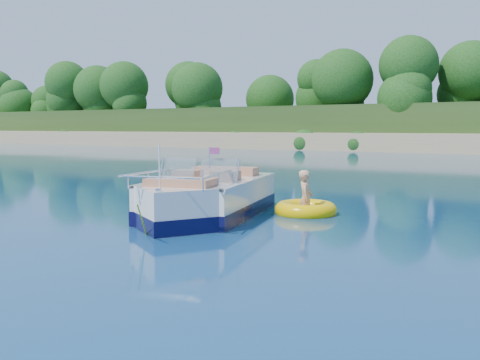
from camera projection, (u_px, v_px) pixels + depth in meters
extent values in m
plane|color=#0B284D|center=(179.00, 229.00, 10.54)|extent=(160.00, 160.00, 0.00)
cube|color=#9F855C|center=(466.00, 146.00, 43.00)|extent=(170.00, 8.00, 2.00)
cylinder|color=black|center=(92.00, 120.00, 68.21)|extent=(0.44, 0.44, 2.80)
sphere|color=black|center=(91.00, 99.00, 67.95)|extent=(4.62, 4.62, 4.62)
cylinder|color=black|center=(280.00, 116.00, 54.03)|extent=(0.44, 0.44, 3.20)
sphere|color=black|center=(280.00, 86.00, 53.73)|extent=(5.28, 5.28, 5.28)
cylinder|color=black|center=(474.00, 112.00, 46.14)|extent=(0.44, 0.44, 3.60)
sphere|color=black|center=(476.00, 72.00, 45.80)|extent=(5.94, 5.94, 5.94)
cube|color=silver|center=(211.00, 201.00, 12.29)|extent=(2.83, 4.19, 1.06)
cube|color=silver|center=(178.00, 214.00, 10.57)|extent=(1.98, 1.98, 1.06)
cube|color=black|center=(211.00, 208.00, 12.30)|extent=(2.87, 4.23, 0.30)
cube|color=black|center=(178.00, 221.00, 10.58)|extent=(2.02, 2.02, 0.30)
cube|color=tan|center=(215.00, 187.00, 12.54)|extent=(2.18, 2.98, 0.10)
cube|color=silver|center=(210.00, 180.00, 12.24)|extent=(2.87, 4.20, 0.06)
cube|color=black|center=(239.00, 189.00, 14.27)|extent=(0.62, 0.47, 0.91)
cube|color=#8C9EA5|center=(179.00, 169.00, 11.67)|extent=(0.81, 0.33, 0.49)
cube|color=#8C9EA5|center=(218.00, 170.00, 11.40)|extent=(0.83, 0.53, 0.49)
cube|color=#B57353|center=(188.00, 179.00, 12.13)|extent=(0.67, 0.67, 0.41)
cube|color=#B57353|center=(226.00, 180.00, 11.85)|extent=(0.67, 0.67, 0.41)
cube|color=#B57353|center=(225.00, 175.00, 13.19)|extent=(1.67, 0.90, 0.39)
cube|color=#B57353|center=(181.00, 187.00, 10.70)|extent=(1.47, 1.04, 0.34)
cylinder|color=silver|center=(159.00, 168.00, 9.74)|extent=(0.03, 0.03, 0.86)
cube|color=#FB311B|center=(214.00, 151.00, 11.38)|extent=(0.22, 0.06, 0.14)
cube|color=silver|center=(159.00, 190.00, 9.73)|extent=(0.11, 0.08, 0.05)
cylinder|color=yellow|center=(142.00, 221.00, 9.49)|extent=(0.61, 0.93, 0.78)
torus|color=#F4BC01|center=(306.00, 210.00, 12.42)|extent=(1.69, 1.69, 0.38)
torus|color=#B71B09|center=(306.00, 209.00, 12.42)|extent=(1.39, 1.39, 0.13)
imported|color=tan|center=(305.00, 215.00, 12.33)|extent=(0.58, 0.80, 1.44)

